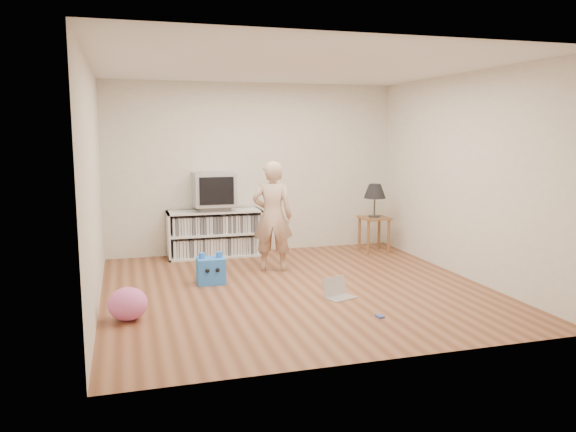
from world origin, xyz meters
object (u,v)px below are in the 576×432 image
(media_unit, at_px, (215,233))
(laptop, at_px, (338,292))
(side_table, at_px, (374,225))
(plush_pink, at_px, (128,304))
(person, at_px, (272,216))
(dvd_deck, at_px, (214,208))
(crt_tv, at_px, (214,189))
(table_lamp, at_px, (375,192))
(plush_blue, at_px, (211,270))

(media_unit, xyz_separation_m, laptop, (1.00, -2.52, -0.29))
(media_unit, distance_m, side_table, 2.47)
(media_unit, distance_m, plush_pink, 2.96)
(person, height_order, plush_pink, person)
(side_table, bearing_deg, person, -158.65)
(media_unit, relative_size, dvd_deck, 3.11)
(plush_pink, bearing_deg, media_unit, 64.06)
(laptop, height_order, plush_pink, plush_pink)
(laptop, bearing_deg, dvd_deck, 92.32)
(laptop, bearing_deg, plush_pink, 163.92)
(crt_tv, distance_m, side_table, 2.54)
(table_lamp, height_order, laptop, table_lamp)
(crt_tv, relative_size, person, 0.40)
(dvd_deck, relative_size, crt_tv, 0.75)
(plush_pink, bearing_deg, laptop, 3.47)
(crt_tv, height_order, side_table, crt_tv)
(dvd_deck, xyz_separation_m, plush_pink, (-1.29, -2.64, -0.57))
(person, bearing_deg, side_table, -141.06)
(person, bearing_deg, laptop, 122.96)
(side_table, relative_size, person, 0.37)
(side_table, height_order, laptop, side_table)
(side_table, distance_m, table_lamp, 0.53)
(table_lamp, relative_size, laptop, 1.31)
(media_unit, distance_m, table_lamp, 2.54)
(person, relative_size, plush_pink, 3.80)
(side_table, xyz_separation_m, plush_pink, (-3.73, -2.27, -0.25))
(laptop, bearing_deg, side_table, 36.48)
(dvd_deck, xyz_separation_m, laptop, (1.00, -2.50, -0.67))
(side_table, bearing_deg, media_unit, 171.02)
(table_lamp, height_order, plush_blue, table_lamp)
(person, bearing_deg, media_unit, -43.22)
(media_unit, bearing_deg, table_lamp, -8.98)
(plush_blue, bearing_deg, laptop, -37.49)
(plush_blue, height_order, plush_pink, plush_blue)
(plush_pink, bearing_deg, plush_blue, 48.60)
(person, bearing_deg, dvd_deck, -42.87)
(side_table, distance_m, plush_pink, 4.38)
(person, xyz_separation_m, plush_pink, (-1.91, -1.56, -0.58))
(media_unit, xyz_separation_m, plush_pink, (-1.29, -2.66, -0.18))
(media_unit, height_order, table_lamp, table_lamp)
(dvd_deck, bearing_deg, crt_tv, -90.00)
(crt_tv, bearing_deg, plush_blue, -100.91)
(dvd_deck, bearing_deg, side_table, -8.62)
(dvd_deck, height_order, person, person)
(side_table, distance_m, plush_blue, 2.97)
(side_table, distance_m, person, 1.99)
(crt_tv, distance_m, person, 1.27)
(side_table, relative_size, laptop, 1.40)
(media_unit, relative_size, laptop, 3.57)
(laptop, xyz_separation_m, plush_blue, (-1.29, 1.00, 0.11))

